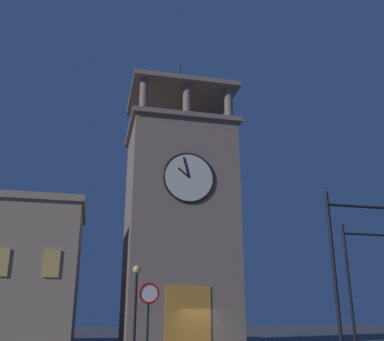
{
  "coord_description": "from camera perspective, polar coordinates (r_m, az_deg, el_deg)",
  "views": [
    {
      "loc": [
        7.4,
        29.31,
        1.76
      ],
      "look_at": [
        -0.39,
        -5.05,
        13.77
      ],
      "focal_mm": 41.0,
      "sensor_mm": 36.0,
      "label": 1
    }
  ],
  "objects": [
    {
      "name": "traffic_signal_near",
      "position": [
        19.85,
        20.61,
        -9.55
      ],
      "size": [
        3.95,
        0.41,
        6.99
      ],
      "color": "black",
      "rests_on": "ground_plane"
    },
    {
      "name": "no_horn_sign",
      "position": [
        17.08,
        -5.67,
        -16.49
      ],
      "size": [
        0.78,
        0.14,
        3.09
      ],
      "color": "black",
      "rests_on": "ground_plane"
    },
    {
      "name": "street_lamp",
      "position": [
        23.86,
        -7.3,
        -15.25
      ],
      "size": [
        0.44,
        0.44,
        4.49
      ],
      "color": "black",
      "rests_on": "ground_plane"
    },
    {
      "name": "traffic_signal_mid",
      "position": [
        25.47,
        21.13,
        -11.89
      ],
      "size": [
        2.9,
        0.41,
        6.68
      ],
      "color": "black",
      "rests_on": "ground_plane"
    },
    {
      "name": "clocktower",
      "position": [
        35.74,
        -1.73,
        -7.01
      ],
      "size": [
        8.88,
        7.87,
        24.04
      ],
      "color": "gray",
      "rests_on": "ground_plane"
    }
  ]
}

